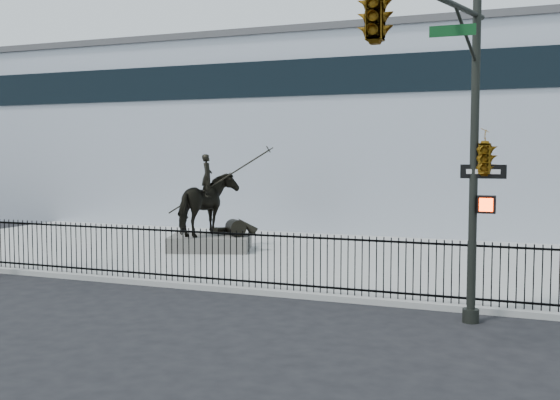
% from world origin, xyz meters
% --- Properties ---
extents(ground, '(120.00, 120.00, 0.00)m').
position_xyz_m(ground, '(0.00, 0.00, 0.00)').
color(ground, black).
rests_on(ground, ground).
extents(plaza, '(30.00, 12.00, 0.15)m').
position_xyz_m(plaza, '(0.00, 7.00, 0.07)').
color(plaza, '#9B9B99').
rests_on(plaza, ground).
extents(building, '(44.00, 14.00, 9.00)m').
position_xyz_m(building, '(0.00, 20.00, 4.50)').
color(building, '#B5BDC6').
rests_on(building, ground).
extents(picket_fence, '(22.10, 0.10, 1.50)m').
position_xyz_m(picket_fence, '(0.00, 1.25, 0.90)').
color(picket_fence, black).
rests_on(picket_fence, plaza).
extents(statue_plinth, '(3.35, 2.78, 0.54)m').
position_xyz_m(statue_plinth, '(-2.76, 6.75, 0.42)').
color(statue_plinth, '#56544F').
rests_on(statue_plinth, plaza).
extents(equestrian_statue, '(3.51, 2.77, 3.12)m').
position_xyz_m(equestrian_statue, '(-2.71, 6.76, 1.82)').
color(equestrian_statue, black).
rests_on(equestrian_statue, statue_plinth).
extents(traffic_signal_right, '(2.17, 6.86, 7.00)m').
position_xyz_m(traffic_signal_right, '(6.47, -2.00, 4.85)').
color(traffic_signal_right, black).
rests_on(traffic_signal_right, ground).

